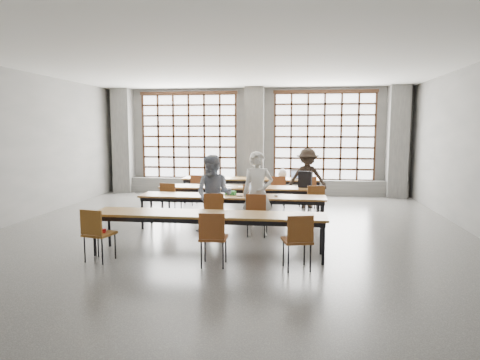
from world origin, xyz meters
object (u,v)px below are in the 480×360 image
desk_row_a (251,180)px  student_female (214,195)px  student_male (258,194)px  chair_back_right (308,189)px  chair_mid_left (170,197)px  chair_back_mid (278,188)px  chair_near_mid (213,234)px  chair_near_right (298,236)px  chair_near_left (96,230)px  phone (240,196)px  student_back (307,178)px  plastic_bag (282,174)px  backpack (305,179)px  green_box (230,193)px  desk_row_d (208,217)px  laptop_back (298,176)px  chair_mid_right (315,200)px  chair_mid_centre (253,199)px  chair_front_right (257,210)px  red_pouch (99,231)px  desk_row_c (232,198)px  laptop_front (257,192)px  chair_back_left (199,187)px  mouse (276,196)px  chair_front_left (214,209)px  desk_row_b (240,189)px

desk_row_a → student_female: 3.79m
student_male → student_female: size_ratio=1.05×
chair_back_right → chair_mid_left: same height
chair_back_mid → chair_near_mid: size_ratio=1.00×
chair_near_right → chair_back_right: bearing=87.0°
chair_near_left → phone: (2.00, 2.51, 0.20)m
student_back → plastic_bag: 0.89m
backpack → plastic_bag: (-0.61, 1.83, -0.06)m
student_back → green_box: size_ratio=6.50×
desk_row_d → laptop_back: laptop_back is taller
desk_row_d → chair_mid_right: size_ratio=4.55×
chair_mid_left → chair_mid_centre: bearing=0.0°
chair_near_right → green_box: size_ratio=3.52×
chair_mid_left → student_male: size_ratio=0.51×
chair_near_mid → chair_front_right: bearing=75.9°
chair_near_mid → student_female: student_female is taller
chair_back_right → red_pouch: size_ratio=4.40×
chair_near_mid → laptop_back: laptop_back is taller
chair_mid_right → desk_row_c: bearing=-155.5°
desk_row_c → student_female: 0.60m
laptop_front → phone: (-0.36, -0.21, -0.05)m
chair_back_mid → red_pouch: chair_back_mid is taller
phone → red_pouch: bearing=-129.2°
chair_mid_left → student_male: 2.61m
chair_back_left → chair_near_mid: 5.45m
chair_back_left → mouse: size_ratio=8.98×
chair_mid_centre → chair_mid_right: same height
chair_near_right → phone: bearing=116.1°
chair_mid_left → chair_near_mid: bearing=-63.3°
chair_mid_left → chair_front_left: (1.35, -1.45, 0.00)m
chair_near_mid → phone: 2.52m
desk_row_d → green_box: bearing=88.4°
chair_mid_right → green_box: chair_mid_right is taller
student_female → phone: (0.48, 0.40, -0.08)m
chair_front_right → laptop_back: size_ratio=2.07×
student_male → student_female: (-0.90, 0.00, -0.04)m
desk_row_c → chair_front_left: size_ratio=4.55×
laptop_front → plastic_bag: plastic_bag is taller
chair_back_mid → desk_row_d: bearing=-102.0°
chair_back_right → chair_near_left: bearing=-123.7°
chair_front_left → desk_row_c: bearing=65.7°
desk_row_a → desk_row_d: (-0.18, -5.26, 0.00)m
student_male → red_pouch: size_ratio=8.54×
student_female → mouse: (1.25, 0.48, -0.07)m
chair_front_right → chair_near_mid: bearing=-104.1°
desk_row_b → phone: (0.20, -1.55, 0.07)m
chair_mid_left → backpack: (3.21, 0.68, 0.39)m
chair_back_mid → chair_mid_centre: size_ratio=1.00×
student_male → chair_near_mid: bearing=-115.5°
chair_mid_left → laptop_front: size_ratio=2.13×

